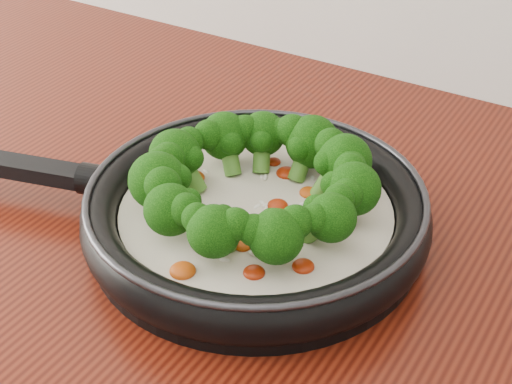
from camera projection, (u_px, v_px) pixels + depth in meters
The scene contains 1 object.
skillet at pixel (253, 205), 0.68m from camera, with size 0.51×0.38×0.09m.
Camera 1 is at (0.24, 0.64, 1.33)m, focal length 53.87 mm.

